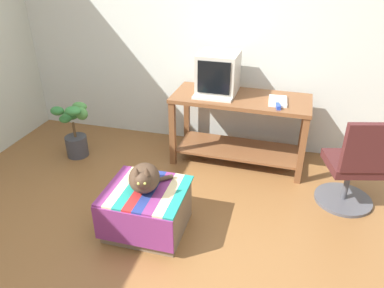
% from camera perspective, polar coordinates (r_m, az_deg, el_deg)
% --- Properties ---
extents(ground_plane, '(14.00, 14.00, 0.00)m').
position_cam_1_polar(ground_plane, '(2.97, -4.71, -17.09)').
color(ground_plane, brown).
extents(back_wall, '(8.00, 0.10, 2.60)m').
position_cam_1_polar(back_wall, '(4.14, 4.36, 17.00)').
color(back_wall, silver).
rests_on(back_wall, ground_plane).
extents(desk, '(1.42, 0.63, 0.75)m').
position_cam_1_polar(desk, '(3.91, 7.42, 3.99)').
color(desk, brown).
rests_on(desk, ground_plane).
extents(tv_monitor, '(0.41, 0.42, 0.42)m').
position_cam_1_polar(tv_monitor, '(3.86, 4.10, 10.90)').
color(tv_monitor, '#BCB7A8').
rests_on(tv_monitor, desk).
extents(keyboard, '(0.40, 0.15, 0.02)m').
position_cam_1_polar(keyboard, '(3.74, 3.21, 7.23)').
color(keyboard, beige).
rests_on(keyboard, desk).
extents(book, '(0.19, 0.28, 0.03)m').
position_cam_1_polar(book, '(3.74, 13.20, 6.52)').
color(book, white).
rests_on(book, desk).
extents(ottoman_with_blanket, '(0.65, 0.60, 0.40)m').
position_cam_1_polar(ottoman_with_blanket, '(3.09, -7.04, -10.07)').
color(ottoman_with_blanket, '#7A664C').
rests_on(ottoman_with_blanket, ground_plane).
extents(cat, '(0.34, 0.40, 0.27)m').
position_cam_1_polar(cat, '(2.91, -7.43, -5.26)').
color(cat, '#473323').
rests_on(cat, ottoman_with_blanket).
extents(potted_plant, '(0.36, 0.34, 0.65)m').
position_cam_1_polar(potted_plant, '(4.27, -17.80, 2.04)').
color(potted_plant, '#3D3D42').
rests_on(potted_plant, ground_plane).
extents(office_chair, '(0.52, 0.52, 0.89)m').
position_cam_1_polar(office_chair, '(3.53, 23.80, -3.60)').
color(office_chair, '#4C4C51').
rests_on(office_chair, ground_plane).
extents(stapler, '(0.06, 0.11, 0.04)m').
position_cam_1_polar(stapler, '(3.59, 13.24, 5.73)').
color(stapler, '#2342B7').
rests_on(stapler, desk).
extents(pen, '(0.12, 0.09, 0.01)m').
position_cam_1_polar(pen, '(3.82, 12.95, 6.89)').
color(pen, '#2351B2').
rests_on(pen, desk).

